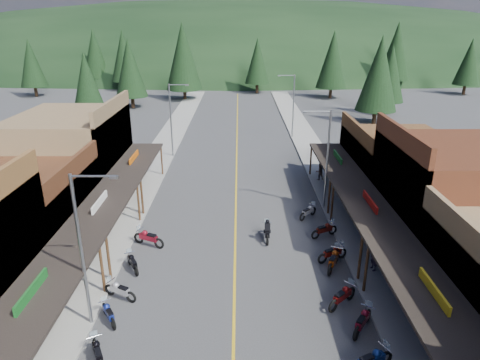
{
  "coord_description": "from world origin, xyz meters",
  "views": [
    {
      "loc": [
        0.27,
        -23.49,
        14.28
      ],
      "look_at": [
        0.34,
        6.56,
        3.0
      ],
      "focal_mm": 32.0,
      "sensor_mm": 36.0,
      "label": 1
    }
  ],
  "objects_px": {
    "shop_west_3": "(74,155)",
    "streetlight_2": "(326,156)",
    "shop_east_3": "(396,166)",
    "bike_west_6": "(120,290)",
    "bike_west_5": "(108,312)",
    "bike_east_7": "(334,259)",
    "pine_7": "(95,53)",
    "pine_11": "(379,74)",
    "pine_2": "(183,56)",
    "bike_west_8": "(148,237)",
    "streetlight_1": "(172,117)",
    "rider_on_bike": "(267,231)",
    "shop_west_2": "(23,213)",
    "bike_east_8": "(332,252)",
    "pine_6": "(469,62)",
    "bike_west_7": "(133,262)",
    "shop_east_2": "(450,199)",
    "bike_east_5": "(363,320)",
    "streetlight_3": "(292,103)",
    "pine_10": "(130,68)",
    "bike_east_4": "(371,360)",
    "bike_east_10": "(308,211)",
    "pedestrian_east_b": "(320,171)",
    "pine_4": "(333,60)",
    "pine_5": "(396,51)",
    "pine_8": "(86,81)",
    "pine_1": "(124,56)",
    "pine_0": "(31,63)",
    "pine_3": "(257,61)",
    "pedestrian_east_a": "(375,256)",
    "bike_west_4": "(98,352)",
    "bike_east_9": "(324,229)",
    "streetlight_0": "(84,246)",
    "bike_east_6": "(342,295)"
  },
  "relations": [
    {
      "from": "shop_east_2",
      "to": "shop_west_2",
      "type": "bearing_deg",
      "value": -180.0
    },
    {
      "from": "pine_2",
      "to": "pine_11",
      "type": "distance_m",
      "value": 36.06
    },
    {
      "from": "shop_east_2",
      "to": "bike_east_5",
      "type": "relative_size",
      "value": 4.96
    },
    {
      "from": "streetlight_1",
      "to": "rider_on_bike",
      "type": "bearing_deg",
      "value": -64.56
    },
    {
      "from": "pine_4",
      "to": "shop_west_2",
      "type": "bearing_deg",
      "value": -118.58
    },
    {
      "from": "pine_4",
      "to": "pine_10",
      "type": "distance_m",
      "value": 37.37
    },
    {
      "from": "bike_east_6",
      "to": "bike_east_5",
      "type": "bearing_deg",
      "value": -27.54
    },
    {
      "from": "shop_west_2",
      "to": "pine_6",
      "type": "xyz_separation_m",
      "value": [
        59.75,
        62.3,
        3.95
      ]
    },
    {
      "from": "pine_7",
      "to": "pedestrian_east_b",
      "type": "height_order",
      "value": "pine_7"
    },
    {
      "from": "streetlight_3",
      "to": "bike_east_4",
      "type": "distance_m",
      "value": 39.3
    },
    {
      "from": "pine_2",
      "to": "bike_west_8",
      "type": "bearing_deg",
      "value": -85.72
    },
    {
      "from": "bike_east_8",
      "to": "pedestrian_east_b",
      "type": "distance_m",
      "value": 14.35
    },
    {
      "from": "shop_east_3",
      "to": "bike_west_8",
      "type": "relative_size",
      "value": 4.64
    },
    {
      "from": "shop_west_2",
      "to": "pine_6",
      "type": "distance_m",
      "value": 86.41
    },
    {
      "from": "pine_0",
      "to": "pine_11",
      "type": "height_order",
      "value": "pine_11"
    },
    {
      "from": "pine_7",
      "to": "bike_east_4",
      "type": "height_order",
      "value": "pine_7"
    },
    {
      "from": "shop_west_2",
      "to": "bike_east_8",
      "type": "height_order",
      "value": "shop_west_2"
    },
    {
      "from": "pine_2",
      "to": "bike_west_4",
      "type": "xyz_separation_m",
      "value": [
        4.02,
        -66.52,
        -7.41
      ]
    },
    {
      "from": "pine_3",
      "to": "bike_west_7",
      "type": "xyz_separation_m",
      "value": [
        -10.18,
        -67.05,
        -5.91
      ]
    },
    {
      "from": "streetlight_2",
      "to": "bike_east_8",
      "type": "relative_size",
      "value": 3.79
    },
    {
      "from": "shop_west_3",
      "to": "pine_6",
      "type": "distance_m",
      "value": 79.75
    },
    {
      "from": "streetlight_0",
      "to": "pine_10",
      "type": "bearing_deg",
      "value": 101.16
    },
    {
      "from": "pine_7",
      "to": "pine_11",
      "type": "distance_m",
      "value": 64.4
    },
    {
      "from": "shop_west_3",
      "to": "streetlight_2",
      "type": "distance_m",
      "value": 21.02
    },
    {
      "from": "pine_0",
      "to": "pedestrian_east_a",
      "type": "height_order",
      "value": "pine_0"
    },
    {
      "from": "bike_west_6",
      "to": "bike_east_5",
      "type": "bearing_deg",
      "value": -75.0
    },
    {
      "from": "streetlight_1",
      "to": "pine_2",
      "type": "relative_size",
      "value": 0.57
    },
    {
      "from": "shop_west_2",
      "to": "streetlight_3",
      "type": "relative_size",
      "value": 1.36
    },
    {
      "from": "pine_11",
      "to": "bike_east_8",
      "type": "distance_m",
      "value": 40.98
    },
    {
      "from": "shop_west_3",
      "to": "bike_west_7",
      "type": "distance_m",
      "value": 14.8
    },
    {
      "from": "pine_2",
      "to": "rider_on_bike",
      "type": "xyz_separation_m",
      "value": [
        12.2,
        -55.23,
        -7.33
      ]
    },
    {
      "from": "bike_east_9",
      "to": "pine_6",
      "type": "bearing_deg",
      "value": 119.56
    },
    {
      "from": "pine_1",
      "to": "pine_8",
      "type": "xyz_separation_m",
      "value": [
        2.0,
        -30.0,
        -1.26
      ]
    },
    {
      "from": "pine_10",
      "to": "bike_east_5",
      "type": "distance_m",
      "value": 61.78
    },
    {
      "from": "pine_11",
      "to": "pedestrian_east_a",
      "type": "bearing_deg",
      "value": -106.52
    },
    {
      "from": "bike_west_4",
      "to": "bike_west_5",
      "type": "relative_size",
      "value": 1.05
    },
    {
      "from": "bike_west_5",
      "to": "bike_east_7",
      "type": "relative_size",
      "value": 0.83
    },
    {
      "from": "shop_west_3",
      "to": "pine_8",
      "type": "xyz_separation_m",
      "value": [
        -8.22,
        28.7,
        2.46
      ]
    },
    {
      "from": "bike_east_6",
      "to": "bike_east_7",
      "type": "bearing_deg",
      "value": 132.48
    },
    {
      "from": "pine_6",
      "to": "bike_west_4",
      "type": "height_order",
      "value": "pine_6"
    },
    {
      "from": "pine_6",
      "to": "bike_west_7",
      "type": "distance_m",
      "value": 83.6
    },
    {
      "from": "shop_east_3",
      "to": "bike_east_4",
      "type": "height_order",
      "value": "shop_east_3"
    },
    {
      "from": "pine_8",
      "to": "pedestrian_east_b",
      "type": "bearing_deg",
      "value": -40.81
    },
    {
      "from": "shop_west_3",
      "to": "pine_5",
      "type": "height_order",
      "value": "pine_5"
    },
    {
      "from": "bike_west_6",
      "to": "pedestrian_east_b",
      "type": "xyz_separation_m",
      "value": [
        14.02,
        18.17,
        0.36
      ]
    },
    {
      "from": "streetlight_1",
      "to": "pine_5",
      "type": "xyz_separation_m",
      "value": [
        40.95,
        50.0,
        3.53
      ]
    },
    {
      "from": "pine_7",
      "to": "pine_11",
      "type": "height_order",
      "value": "pine_7"
    },
    {
      "from": "pine_1",
      "to": "pine_6",
      "type": "bearing_deg",
      "value": -4.9
    },
    {
      "from": "shop_east_3",
      "to": "bike_west_6",
      "type": "distance_m",
      "value": 25.17
    },
    {
      "from": "bike_east_7",
      "to": "bike_east_10",
      "type": "xyz_separation_m",
      "value": [
        -0.48,
        7.15,
        -0.1
      ]
    }
  ]
}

